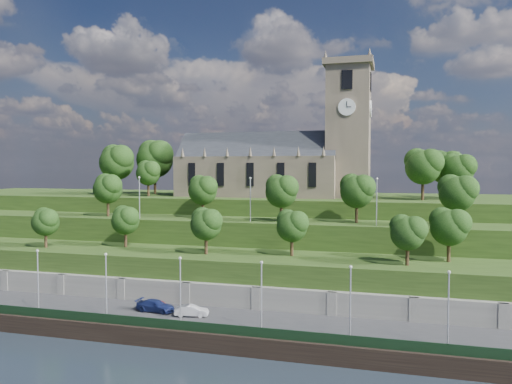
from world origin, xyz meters
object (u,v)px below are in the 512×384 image
(car_left, at_px, (159,305))
(car_right, at_px, (156,306))
(church, at_px, (281,159))
(car_middle, at_px, (192,311))

(car_left, xyz_separation_m, car_right, (-0.25, -0.41, 0.06))
(car_left, bearing_deg, church, 5.90)
(church, bearing_deg, car_right, -101.93)
(car_left, bearing_deg, car_middle, -84.39)
(church, bearing_deg, car_left, -101.70)
(church, relative_size, car_right, 7.40)
(church, xyz_separation_m, car_left, (-8.02, -38.72, -19.82))
(car_right, bearing_deg, car_left, -26.55)
(car_left, distance_m, car_right, 0.48)
(car_middle, bearing_deg, car_right, 71.08)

